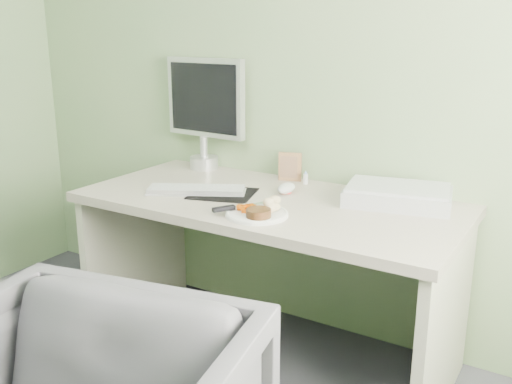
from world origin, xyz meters
The scene contains 14 objects.
wall_back centered at (0.00, 2.00, 1.35)m, with size 3.50×3.50×0.00m, color gray.
desk centered at (0.00, 1.62, 0.55)m, with size 1.60×0.75×0.73m.
plate centered at (0.08, 1.41, 0.74)m, with size 0.24×0.24×0.01m, color white.
steak centered at (0.11, 1.37, 0.76)m, with size 0.09×0.09×0.03m, color black.
potato_pile centered at (0.11, 1.46, 0.77)m, with size 0.10×0.07×0.05m, color tan.
carrot_heap centered at (0.03, 1.40, 0.76)m, with size 0.06×0.05×0.04m, color #F06005.
steak_knife centered at (-0.02, 1.38, 0.75)m, with size 0.14×0.21×0.02m.
mousepad centered at (-0.20, 1.58, 0.73)m, with size 0.27×0.23×0.00m, color black.
keyboard centered at (-0.31, 1.54, 0.75)m, with size 0.41×0.12×0.02m, color white.
computer_mouse centered at (0.02, 1.74, 0.75)m, with size 0.07×0.12×0.04m, color white.
photo_frame centered at (-0.06, 1.93, 0.80)m, with size 0.11×0.01×0.13m, color olive.
eyedrop_bottle centered at (0.03, 1.92, 0.76)m, with size 0.02×0.02×0.06m.
scanner centered at (0.48, 1.84, 0.76)m, with size 0.41×0.28×0.06m, color #B9BBC1.
monitor centered at (-0.55, 1.94, 1.04)m, with size 0.46×0.14×0.55m.
Camera 1 is at (1.15, -0.35, 1.41)m, focal length 40.00 mm.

